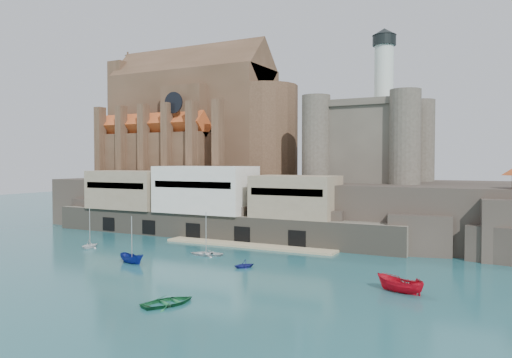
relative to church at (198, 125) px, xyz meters
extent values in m
plane|color=#1A4F56|center=(24.13, -41.85, -22.13)|extent=(300.00, 300.00, 0.00)
cube|color=#2C2521|center=(24.13, -1.85, -17.13)|extent=(100.00, 34.00, 10.00)
cube|color=#2C2521|center=(-13.87, -18.35, -19.13)|extent=(9.00, 5.00, 6.00)
cube|color=#2C2521|center=(2.13, -18.35, -19.13)|extent=(9.00, 5.00, 6.00)
cube|color=#2C2521|center=(19.13, -18.35, -19.13)|extent=(9.00, 5.00, 6.00)
cube|color=#2C2521|center=(36.13, -18.35, -19.13)|extent=(9.00, 5.00, 6.00)
cube|color=#2C2521|center=(52.13, -18.35, -19.13)|extent=(9.00, 5.00, 6.00)
cube|color=#6B6556|center=(16.13, -19.35, -19.88)|extent=(70.00, 6.00, 4.50)
cube|color=tan|center=(26.13, -23.85, -21.98)|extent=(30.00, 4.00, 0.40)
cube|color=black|center=(-5.87, -22.25, -20.53)|extent=(3.00, 0.40, 2.60)
cube|color=black|center=(4.13, -22.25, -20.53)|extent=(3.00, 0.40, 2.60)
cube|color=black|center=(14.13, -22.25, -20.53)|extent=(3.00, 0.40, 2.60)
cube|color=black|center=(24.13, -22.25, -20.53)|extent=(3.00, 0.40, 2.60)
cube|color=black|center=(34.13, -22.25, -20.53)|extent=(3.00, 0.40, 2.60)
cube|color=gray|center=(-3.87, -18.35, -13.88)|extent=(16.00, 9.00, 7.50)
cube|color=silver|center=(14.13, -18.35, -13.38)|extent=(18.00, 9.00, 8.50)
cube|color=gray|center=(32.13, -18.35, -14.13)|extent=(14.00, 8.00, 7.00)
cube|color=#4D3524|center=(-1.87, 0.15, -0.13)|extent=(38.00, 14.00, 24.00)
cube|color=#4D3524|center=(-1.87, 0.15, 11.87)|extent=(38.00, 13.01, 13.01)
cylinder|color=#4D3524|center=(17.13, 0.15, -2.13)|extent=(14.00, 14.00, 20.00)
cube|color=#4D3524|center=(2.13, 0.15, -2.13)|extent=(10.00, 20.00, 20.00)
cube|color=#4D3524|center=(-5.87, -9.35, -7.13)|extent=(28.00, 5.00, 10.00)
cube|color=#4D3524|center=(-5.87, 9.65, -7.13)|extent=(28.00, 5.00, 10.00)
cube|color=#B64A1F|center=(-5.87, -9.35, -0.53)|extent=(28.00, 5.66, 5.66)
cube|color=#B64A1F|center=(-5.87, 9.65, -0.53)|extent=(28.00, 5.66, 5.66)
cube|color=#4D3524|center=(-20.87, 0.15, 1.87)|extent=(4.00, 10.00, 28.00)
cylinder|color=black|center=(2.13, -11.90, 3.87)|extent=(4.40, 0.30, 4.40)
cube|color=#4D3524|center=(-17.87, -12.35, -4.13)|extent=(1.60, 2.20, 16.00)
cube|color=#4D3524|center=(-11.67, -12.35, -4.13)|extent=(1.60, 2.20, 16.00)
cube|color=#4D3524|center=(-5.47, -12.35, -4.13)|extent=(1.60, 2.20, 16.00)
cube|color=#4D3524|center=(0.73, -12.35, -4.13)|extent=(1.60, 2.20, 16.00)
cube|color=#4D3524|center=(6.93, -12.35, -4.13)|extent=(1.60, 2.20, 16.00)
cube|color=#4D3524|center=(13.13, -12.35, -4.13)|extent=(1.60, 2.20, 16.00)
cube|color=#4D473C|center=(40.13, -0.85, -5.13)|extent=(16.00, 16.00, 14.00)
cube|color=#4D473C|center=(40.13, -0.85, 2.27)|extent=(17.00, 17.00, 1.20)
cylinder|color=#4D473C|center=(32.13, -8.85, -4.13)|extent=(5.20, 5.20, 16.00)
cylinder|color=#4D473C|center=(48.13, -8.85, -4.13)|extent=(5.20, 5.20, 16.00)
cylinder|color=#4D473C|center=(32.13, 7.15, -4.13)|extent=(5.20, 5.20, 16.00)
cylinder|color=#4D473C|center=(48.13, 7.15, -4.13)|extent=(5.20, 5.20, 16.00)
cylinder|color=silver|center=(42.13, 1.15, 7.87)|extent=(3.60, 3.60, 12.00)
cylinder|color=black|center=(42.13, 1.15, 14.87)|extent=(4.40, 4.40, 2.00)
cone|color=black|center=(42.13, 1.15, 16.47)|extent=(4.60, 4.60, 1.40)
cube|color=#2C2521|center=(62.13, -18.85, -19.63)|extent=(6.00, 5.00, 5.00)
imported|color=navy|center=(18.56, -43.25, -22.13)|extent=(2.07, 2.03, 4.51)
imported|color=#1C6B3B|center=(35.21, -56.82, -22.13)|extent=(3.95, 2.60, 5.37)
imported|color=white|center=(4.47, -37.21, -22.13)|extent=(2.83, 1.80, 3.21)
imported|color=red|center=(54.13, -41.80, -22.13)|extent=(2.55, 2.51, 5.33)
imported|color=silver|center=(24.34, -33.68, -22.13)|extent=(1.67, 3.71, 5.01)
imported|color=navy|center=(33.57, -38.74, -22.13)|extent=(2.79, 2.58, 2.77)
camera|label=1|loc=(64.89, -95.27, -8.28)|focal=35.00mm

